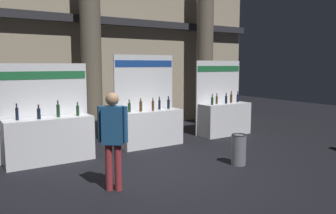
% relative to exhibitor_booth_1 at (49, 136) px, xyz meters
% --- Properties ---
extents(ground_plane, '(27.50, 27.50, 0.00)m').
position_rel_exhibitor_booth_1_xyz_m(ground_plane, '(1.80, -2.16, -0.59)').
color(ground_plane, black).
extents(hall_colonnade, '(13.75, 1.41, 6.54)m').
position_rel_exhibitor_booth_1_xyz_m(hall_colonnade, '(1.80, 2.83, 2.60)').
color(hall_colonnade, tan).
rests_on(hall_colonnade, ground_plane).
extents(exhibitor_booth_1, '(1.99, 0.66, 2.21)m').
position_rel_exhibitor_booth_1_xyz_m(exhibitor_booth_1, '(0.00, 0.00, 0.00)').
color(exhibitor_booth_1, white).
rests_on(exhibitor_booth_1, ground_plane).
extents(exhibitor_booth_2, '(1.80, 0.66, 2.45)m').
position_rel_exhibitor_booth_1_xyz_m(exhibitor_booth_2, '(2.69, 0.14, 0.01)').
color(exhibitor_booth_2, white).
rests_on(exhibitor_booth_2, ground_plane).
extents(exhibitor_booth_3, '(1.75, 0.66, 2.31)m').
position_rel_exhibitor_booth_1_xyz_m(exhibitor_booth_3, '(5.35, 0.12, 0.00)').
color(exhibitor_booth_3, white).
rests_on(exhibitor_booth_3, ground_plane).
extents(trash_bin, '(0.32, 0.32, 0.68)m').
position_rel_exhibitor_booth_1_xyz_m(trash_bin, '(3.43, -2.49, -0.25)').
color(trash_bin, slate).
rests_on(trash_bin, ground_plane).
extents(visitor_1, '(0.44, 0.38, 1.72)m').
position_rel_exhibitor_booth_1_xyz_m(visitor_1, '(0.51, -2.41, 0.42)').
color(visitor_1, maroon).
rests_on(visitor_1, ground_plane).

